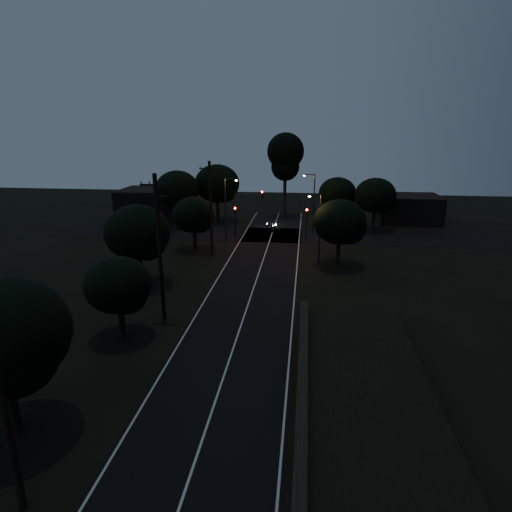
# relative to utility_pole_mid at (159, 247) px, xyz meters

# --- Properties ---
(ground) EXTENTS (160.00, 160.00, 0.00)m
(ground) POSITION_rel_utility_pole_mid_xyz_m (6.00, -15.00, -5.74)
(ground) COLOR black
(road_surface) EXTENTS (60.00, 70.00, 0.03)m
(road_surface) POSITION_rel_utility_pole_mid_xyz_m (6.00, 16.12, -5.73)
(road_surface) COLOR black
(road_surface) RESTS_ON ground
(retaining_wall) EXTENTS (6.93, 26.00, 1.60)m
(retaining_wall) POSITION_rel_utility_pole_mid_xyz_m (13.74, -12.00, -5.12)
(retaining_wall) COLOR black
(retaining_wall) RESTS_ON ground
(utility_pole_mid) EXTENTS (2.20, 0.30, 11.00)m
(utility_pole_mid) POSITION_rel_utility_pole_mid_xyz_m (0.00, 0.00, 0.00)
(utility_pole_mid) COLOR black
(utility_pole_mid) RESTS_ON ground
(utility_pole_far) EXTENTS (2.20, 0.30, 10.50)m
(utility_pole_far) POSITION_rel_utility_pole_mid_xyz_m (0.00, 17.00, -0.25)
(utility_pole_far) COLOR black
(utility_pole_far) RESTS_ON ground
(tree_left_a) EXTENTS (6.18, 6.18, 7.82)m
(tree_left_a) POSITION_rel_utility_pole_mid_xyz_m (-2.78, -13.13, -0.68)
(tree_left_a) COLOR black
(tree_left_a) RESTS_ON ground
(tree_left_b) EXTENTS (4.53, 4.53, 5.76)m
(tree_left_b) POSITION_rel_utility_pole_mid_xyz_m (-1.84, -3.09, -2.01)
(tree_left_b) COLOR black
(tree_left_b) RESTS_ON ground
(tree_left_c) EXTENTS (5.89, 5.89, 7.44)m
(tree_left_c) POSITION_rel_utility_pole_mid_xyz_m (-4.29, 6.88, -0.93)
(tree_left_c) COLOR black
(tree_left_c) RESTS_ON ground
(tree_left_d) EXTENTS (4.94, 4.94, 6.27)m
(tree_left_d) POSITION_rel_utility_pole_mid_xyz_m (-2.33, 18.90, -1.68)
(tree_left_d) COLOR black
(tree_left_d) RESTS_ON ground
(tree_far_nw) EXTENTS (6.78, 6.78, 8.58)m
(tree_far_nw) POSITION_rel_utility_pole_mid_xyz_m (-2.76, 34.86, -0.18)
(tree_far_nw) COLOR black
(tree_far_nw) RESTS_ON ground
(tree_far_w) EXTENTS (6.28, 6.28, 8.01)m
(tree_far_w) POSITION_rel_utility_pole_mid_xyz_m (-7.78, 30.87, -0.53)
(tree_far_w) COLOR black
(tree_far_w) RESTS_ON ground
(tree_far_ne) EXTENTS (5.47, 5.47, 6.92)m
(tree_far_ne) POSITION_rel_utility_pole_mid_xyz_m (15.19, 34.89, -1.27)
(tree_far_ne) COLOR black
(tree_far_ne) RESTS_ON ground
(tree_far_e) EXTENTS (5.71, 5.71, 7.24)m
(tree_far_e) POSITION_rel_utility_pole_mid_xyz_m (20.20, 31.88, -1.05)
(tree_far_e) COLOR black
(tree_far_e) RESTS_ON ground
(tree_right_a) EXTENTS (5.48, 5.48, 6.97)m
(tree_right_a) POSITION_rel_utility_pole_mid_xyz_m (14.19, 14.89, -1.22)
(tree_right_a) COLOR black
(tree_right_a) RESTS_ON ground
(tall_pine) EXTENTS (5.78, 5.78, 13.13)m
(tall_pine) POSITION_rel_utility_pole_mid_xyz_m (7.00, 40.00, 3.72)
(tall_pine) COLOR black
(tall_pine) RESTS_ON ground
(building_left) EXTENTS (10.00, 8.00, 4.40)m
(building_left) POSITION_rel_utility_pole_mid_xyz_m (-14.00, 37.00, -3.54)
(building_left) COLOR black
(building_left) RESTS_ON ground
(building_right) EXTENTS (9.00, 7.00, 4.00)m
(building_right) POSITION_rel_utility_pole_mid_xyz_m (26.00, 38.00, -3.74)
(building_right) COLOR black
(building_right) RESTS_ON ground
(signal_left) EXTENTS (0.28, 0.35, 4.10)m
(signal_left) POSITION_rel_utility_pole_mid_xyz_m (1.40, 24.99, -2.90)
(signal_left) COLOR black
(signal_left) RESTS_ON ground
(signal_right) EXTENTS (0.28, 0.35, 4.10)m
(signal_right) POSITION_rel_utility_pole_mid_xyz_m (10.60, 24.99, -2.90)
(signal_right) COLOR black
(signal_right) RESTS_ON ground
(signal_mast) EXTENTS (3.70, 0.35, 6.25)m
(signal_mast) POSITION_rel_utility_pole_mid_xyz_m (3.09, 24.99, -1.40)
(signal_mast) COLOR black
(signal_mast) RESTS_ON ground
(streetlight_a) EXTENTS (1.66, 0.26, 8.00)m
(streetlight_a) POSITION_rel_utility_pole_mid_xyz_m (0.69, 23.00, -1.10)
(streetlight_a) COLOR black
(streetlight_a) RESTS_ON ground
(streetlight_b) EXTENTS (1.66, 0.26, 8.00)m
(streetlight_b) POSITION_rel_utility_pole_mid_xyz_m (11.31, 29.00, -1.10)
(streetlight_b) COLOR black
(streetlight_b) RESTS_ON ground
(streetlight_c) EXTENTS (1.46, 0.26, 7.50)m
(streetlight_c) POSITION_rel_utility_pole_mid_xyz_m (11.83, 15.00, -1.39)
(streetlight_c) COLOR black
(streetlight_c) RESTS_ON ground
(car) EXTENTS (1.44, 3.13, 1.04)m
(car) POSITION_rel_utility_pole_mid_xyz_m (5.53, 29.41, -5.22)
(car) COLOR black
(car) RESTS_ON ground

